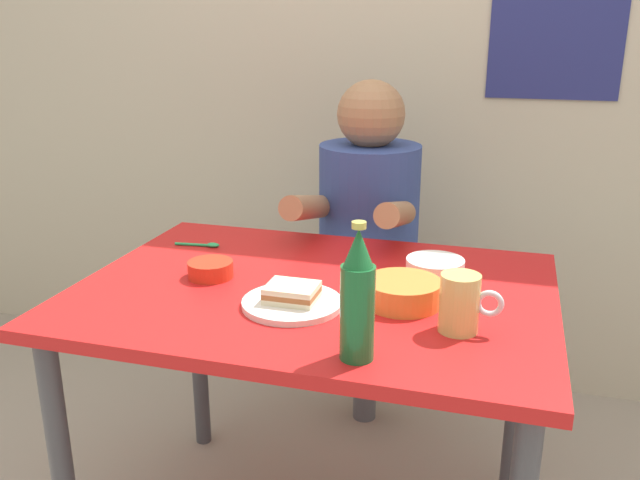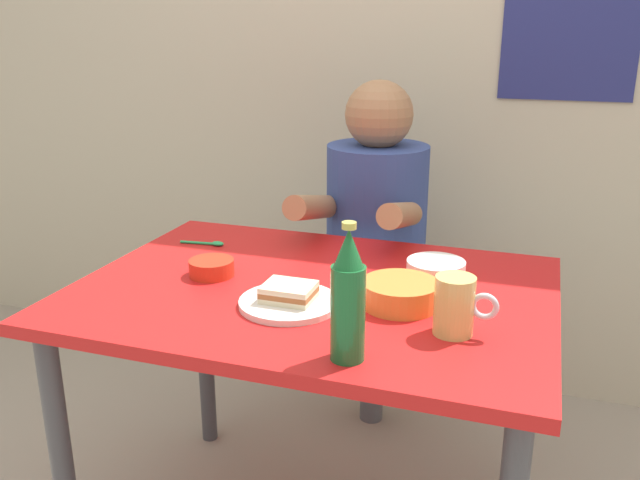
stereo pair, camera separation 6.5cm
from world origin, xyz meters
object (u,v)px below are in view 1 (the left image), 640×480
(sauce_bowl_chili, at_px, (210,269))
(plate_orange, at_px, (292,303))
(person_seated, at_px, (368,209))
(dining_table, at_px, (314,323))
(stool, at_px, (366,327))
(sandwich, at_px, (292,293))
(beer_mug, at_px, (461,303))
(beer_bottle, at_px, (358,298))

(sauce_bowl_chili, bearing_deg, plate_orange, -24.42)
(person_seated, distance_m, sauce_bowl_chili, 0.68)
(dining_table, height_order, sauce_bowl_chili, sauce_bowl_chili)
(plate_orange, bearing_deg, sauce_bowl_chili, 155.58)
(sauce_bowl_chili, bearing_deg, dining_table, 2.11)
(stool, distance_m, person_seated, 0.42)
(sandwich, bearing_deg, sauce_bowl_chili, 155.58)
(dining_table, distance_m, sauce_bowl_chili, 0.28)
(stool, bearing_deg, sandwich, -90.56)
(stool, distance_m, sandwich, 0.86)
(dining_table, height_order, beer_mug, beer_mug)
(plate_orange, distance_m, sandwich, 0.02)
(person_seated, xyz_separation_m, plate_orange, (-0.01, -0.74, -0.02))
(dining_table, xyz_separation_m, sandwich, (-0.01, -0.12, 0.13))
(stool, height_order, sauce_bowl_chili, sauce_bowl_chili)
(beer_mug, bearing_deg, person_seated, 114.86)
(stool, distance_m, plate_orange, 0.85)
(plate_orange, xyz_separation_m, sandwich, (0.00, 0.00, 0.02))
(stool, height_order, sandwich, sandwich)
(plate_orange, height_order, beer_mug, beer_mug)
(person_seated, height_order, beer_bottle, person_seated)
(stool, relative_size, sandwich, 4.09)
(stool, bearing_deg, beer_bottle, -79.05)
(beer_mug, bearing_deg, plate_orange, 176.39)
(stool, xyz_separation_m, plate_orange, (-0.01, -0.75, 0.40))
(person_seated, distance_m, sandwich, 0.74)
(dining_table, height_order, stool, dining_table)
(plate_orange, xyz_separation_m, sauce_bowl_chili, (-0.25, 0.11, 0.02))
(beer_mug, bearing_deg, dining_table, 157.46)
(beer_bottle, bearing_deg, plate_orange, 134.75)
(beer_mug, relative_size, sauce_bowl_chili, 1.15)
(plate_orange, relative_size, beer_bottle, 0.84)
(sandwich, xyz_separation_m, beer_mug, (0.36, -0.02, 0.03))
(dining_table, height_order, beer_bottle, beer_bottle)
(plate_orange, distance_m, beer_bottle, 0.29)
(person_seated, bearing_deg, sauce_bowl_chili, -112.00)
(plate_orange, xyz_separation_m, beer_mug, (0.36, -0.02, 0.05))
(person_seated, relative_size, beer_bottle, 2.75)
(dining_table, height_order, sandwich, sandwich)
(stool, relative_size, sauce_bowl_chili, 4.09)
(beer_bottle, xyz_separation_m, sauce_bowl_chili, (-0.44, 0.30, -0.10))
(stool, bearing_deg, sauce_bowl_chili, -111.65)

